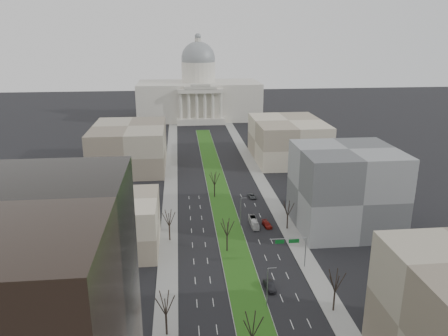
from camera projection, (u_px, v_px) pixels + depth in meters
ground at (220, 197)px, 153.90m from camera, size 600.00×600.00×0.00m
median at (220, 198)px, 152.91m from camera, size 8.00×222.03×0.20m
sidewalk_left at (169, 229)px, 128.41m from camera, size 5.00×330.00×0.15m
sidewalk_right at (286, 224)px, 131.87m from camera, size 5.00×330.00×0.15m
capitol at (199, 94)px, 291.08m from camera, size 80.00×46.00×55.00m
building_beige_left at (109, 224)px, 115.32m from camera, size 26.00×22.00×14.00m
building_grey_right at (345, 189)px, 127.10m from camera, size 28.00×26.00×24.00m
building_far_left at (130, 147)px, 185.75m from camera, size 30.00×40.00×18.00m
building_far_right at (288, 140)px, 197.41m from camera, size 30.00×40.00×18.00m
tree_left_mid at (165, 303)px, 81.75m from camera, size 5.40×5.40×9.72m
tree_left_far at (169, 218)px, 119.78m from camera, size 5.28×5.28×9.50m
tree_right_mid at (336, 281)px, 88.90m from camera, size 5.52×5.52×9.94m
tree_right_far at (288, 208)px, 127.07m from camera, size 5.04×5.04×9.07m
tree_median_a at (253, 325)px, 75.66m from camera, size 5.40×5.40×9.72m
tree_median_b at (227, 227)px, 113.64m from camera, size 5.40×5.40×9.72m
tree_median_c at (214, 178)px, 151.62m from camera, size 5.40×5.40×9.72m
streetlamp_median_b at (268, 286)px, 91.12m from camera, size 1.90×0.20×9.16m
streetlamp_median_c at (241, 212)px, 129.10m from camera, size 1.90×0.20×9.16m
mast_arm_signs at (295, 245)px, 105.96m from camera, size 9.12×0.24×8.09m
car_black at (270, 286)px, 98.50m from camera, size 2.27×5.16×1.65m
car_red at (267, 224)px, 130.20m from camera, size 2.78×5.24×1.45m
car_grey_far at (252, 196)px, 152.85m from camera, size 2.72×4.97×1.32m
box_van at (254, 222)px, 130.60m from camera, size 1.98×8.19×2.28m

